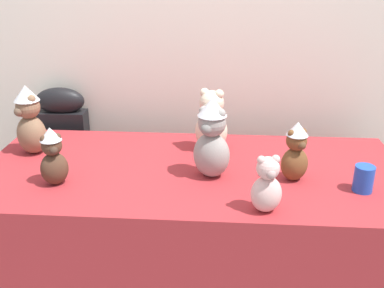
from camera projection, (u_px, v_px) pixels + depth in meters
wall_back at (201, 18)px, 2.43m from camera, size 7.00×0.08×2.60m
display_table at (192, 236)px, 2.16m from camera, size 1.91×0.87×0.72m
instrument_case at (67, 162)px, 2.70m from camera, size 0.28×0.13×0.93m
teddy_bear_mocha at (30, 121)px, 2.13m from camera, size 0.20×0.19×0.34m
teddy_bear_ash at (212, 139)px, 1.89m from camera, size 0.20×0.19×0.35m
teddy_bear_cream at (211, 122)px, 2.17m from camera, size 0.19×0.17×0.31m
teddy_bear_chestnut at (296, 152)px, 1.87m from camera, size 0.15×0.14×0.26m
teddy_bear_cocoa at (53, 157)px, 1.84m from camera, size 0.15×0.14×0.25m
teddy_bear_blush at (267, 186)px, 1.64m from camera, size 0.13×0.12×0.23m
party_cup_blue at (364, 179)px, 1.81m from camera, size 0.08×0.08×0.11m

